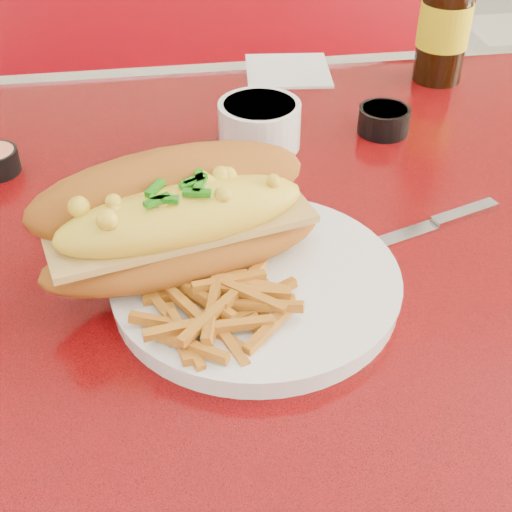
{
  "coord_description": "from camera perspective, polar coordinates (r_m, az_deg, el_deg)",
  "views": [
    {
      "loc": [
        -0.14,
        -0.57,
        1.18
      ],
      "look_at": [
        -0.06,
        -0.09,
        0.81
      ],
      "focal_mm": 50.0,
      "sensor_mm": 36.0,
      "label": 1
    }
  ],
  "objects": [
    {
      "name": "diner_table",
      "position": [
        0.82,
        3.5,
        -6.74
      ],
      "size": [
        1.23,
        0.83,
        0.77
      ],
      "color": "red",
      "rests_on": "ground"
    },
    {
      "name": "booth_bench_far",
      "position": [
        1.65,
        -2.54,
        4.84
      ],
      "size": [
        1.2,
        0.51,
        0.9
      ],
      "color": "maroon",
      "rests_on": "ground"
    },
    {
      "name": "dinner_plate",
      "position": [
        0.63,
        0.0,
        -2.16
      ],
      "size": [
        0.26,
        0.26,
        0.02
      ],
      "rotation": [
        0.0,
        0.0,
        0.01
      ],
      "color": "white",
      "rests_on": "diner_table"
    },
    {
      "name": "mac_hoagie",
      "position": [
        0.61,
        -6.25,
        3.06
      ],
      "size": [
        0.27,
        0.18,
        0.11
      ],
      "rotation": [
        0.0,
        0.0,
        0.23
      ],
      "color": "#AB5E1B",
      "rests_on": "dinner_plate"
    },
    {
      "name": "fries_pile",
      "position": [
        0.57,
        -3.32,
        -3.89
      ],
      "size": [
        0.12,
        0.11,
        0.03
      ],
      "primitive_type": null,
      "rotation": [
        0.0,
        0.0,
        0.21
      ],
      "color": "orange",
      "rests_on": "dinner_plate"
    },
    {
      "name": "fork",
      "position": [
        0.65,
        4.42,
        0.52
      ],
      "size": [
        0.06,
        0.13,
        0.0
      ],
      "rotation": [
        0.0,
        0.0,
        1.9
      ],
      "color": "#BDBDC1",
      "rests_on": "dinner_plate"
    },
    {
      "name": "gravy_ramekin",
      "position": [
        0.84,
        0.28,
        10.57
      ],
      "size": [
        0.1,
        0.1,
        0.05
      ],
      "rotation": [
        0.0,
        0.0,
        0.01
      ],
      "color": "white",
      "rests_on": "diner_table"
    },
    {
      "name": "sauce_cup_right",
      "position": [
        0.89,
        10.19,
        10.73
      ],
      "size": [
        0.07,
        0.07,
        0.03
      ],
      "rotation": [
        0.0,
        0.0,
        0.22
      ],
      "color": "black",
      "rests_on": "diner_table"
    },
    {
      "name": "beer_bottle",
      "position": [
        1.02,
        15.08,
        18.8
      ],
      "size": [
        0.08,
        0.08,
        0.27
      ],
      "rotation": [
        0.0,
        0.0,
        0.23
      ],
      "color": "black",
      "rests_on": "diner_table"
    },
    {
      "name": "knife",
      "position": [
        0.73,
        13.47,
        2.29
      ],
      "size": [
        0.21,
        0.08,
        0.01
      ],
      "rotation": [
        0.0,
        0.0,
        0.33
      ],
      "color": "#BDBDC1",
      "rests_on": "diner_table"
    },
    {
      "name": "paper_napkin",
      "position": [
        1.05,
        2.57,
        14.6
      ],
      "size": [
        0.13,
        0.13,
        0.0
      ],
      "primitive_type": "cube",
      "rotation": [
        0.0,
        0.0,
        -0.11
      ],
      "color": "white",
      "rests_on": "diner_table"
    }
  ]
}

